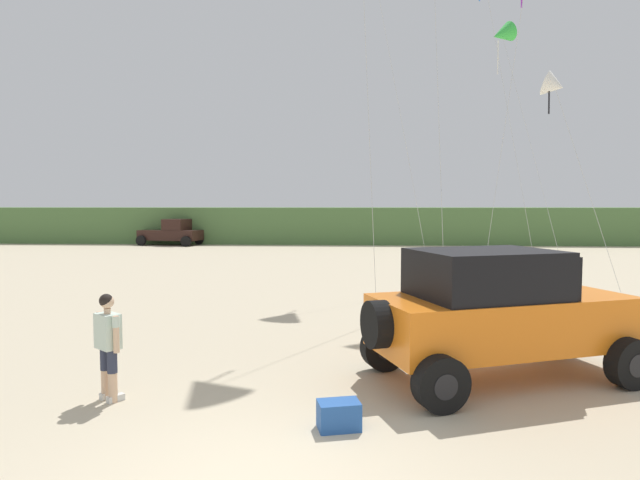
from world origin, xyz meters
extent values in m
cube|color=#4C703D|center=(5.21, 39.29, 1.41)|extent=(90.00, 9.85, 2.83)
cube|color=orange|center=(3.69, 3.73, 1.01)|extent=(4.76, 3.23, 0.90)
cube|color=orange|center=(5.25, 4.29, 1.38)|extent=(1.61, 1.97, 0.12)
cube|color=black|center=(3.37, 3.61, 1.86)|extent=(2.76, 2.44, 0.80)
cube|color=black|center=(4.49, 4.02, 1.82)|extent=(0.67, 1.61, 0.72)
cube|color=black|center=(5.84, 4.51, 0.74)|extent=(0.80, 1.76, 0.28)
cylinder|color=black|center=(1.51, 2.94, 1.11)|extent=(0.55, 0.83, 0.77)
cylinder|color=black|center=(4.99, 5.30, 0.42)|extent=(0.89, 0.57, 0.84)
cylinder|color=black|center=(4.99, 5.30, 0.42)|extent=(0.46, 0.43, 0.38)
cylinder|color=black|center=(5.69, 3.36, 0.42)|extent=(0.89, 0.57, 0.84)
cylinder|color=black|center=(5.69, 3.36, 0.42)|extent=(0.46, 0.43, 0.38)
cylinder|color=black|center=(1.70, 4.10, 0.42)|extent=(0.89, 0.57, 0.84)
cylinder|color=black|center=(1.70, 4.10, 0.42)|extent=(0.46, 0.43, 0.38)
cylinder|color=black|center=(2.40, 2.16, 0.42)|extent=(0.89, 0.57, 0.84)
cylinder|color=black|center=(2.40, 2.16, 0.42)|extent=(0.46, 0.43, 0.38)
cylinder|color=#DBB28E|center=(-2.73, 2.40, 0.25)|extent=(0.14, 0.14, 0.49)
cylinder|color=#2D3347|center=(-2.73, 2.40, 0.64)|extent=(0.15, 0.15, 0.36)
cube|color=silver|center=(-2.70, 2.43, 0.05)|extent=(0.25, 0.27, 0.10)
cylinder|color=#DBB28E|center=(-2.55, 2.26, 0.25)|extent=(0.14, 0.14, 0.49)
cylinder|color=#2D3347|center=(-2.55, 2.26, 0.64)|extent=(0.15, 0.15, 0.36)
cube|color=silver|center=(-2.53, 2.29, 0.05)|extent=(0.25, 0.27, 0.10)
cube|color=silver|center=(-2.64, 2.33, 1.09)|extent=(0.48, 0.45, 0.54)
cylinder|color=#DBB28E|center=(-2.84, 2.49, 1.08)|extent=(0.09, 0.09, 0.56)
cylinder|color=silver|center=(-2.84, 2.49, 1.27)|extent=(0.11, 0.11, 0.16)
cylinder|color=#DBB28E|center=(-2.44, 2.17, 1.08)|extent=(0.09, 0.09, 0.56)
cylinder|color=silver|center=(-2.44, 2.17, 1.27)|extent=(0.11, 0.11, 0.16)
cylinder|color=#DBB28E|center=(-2.64, 2.33, 1.40)|extent=(0.10, 0.10, 0.08)
sphere|color=#DBB28E|center=(-2.64, 2.33, 1.54)|extent=(0.21, 0.21, 0.21)
sphere|color=black|center=(-2.65, 2.32, 1.56)|extent=(0.21, 0.21, 0.21)
cube|color=#23519E|center=(0.93, 1.49, 0.19)|extent=(0.63, 0.48, 0.38)
cube|color=black|center=(-12.61, 33.75, 0.76)|extent=(4.87, 2.72, 0.76)
cube|color=black|center=(-12.07, 33.65, 1.56)|extent=(1.91, 2.07, 0.84)
cylinder|color=black|center=(-10.60, 34.44, 0.38)|extent=(0.80, 0.40, 0.76)
cylinder|color=black|center=(-10.99, 32.37, 0.38)|extent=(0.80, 0.40, 0.76)
cylinder|color=black|center=(-14.23, 35.12, 0.38)|extent=(0.80, 0.40, 0.76)
cylinder|color=black|center=(-14.62, 33.06, 0.38)|extent=(0.80, 0.40, 0.76)
cone|color=white|center=(7.53, 12.00, 6.83)|extent=(1.08, 1.05, 1.14)
cylinder|color=black|center=(7.38, 12.00, 6.29)|extent=(0.05, 0.08, 0.73)
cylinder|color=silver|center=(8.25, 11.00, 3.44)|extent=(1.47, 2.02, 6.79)
cylinder|color=silver|center=(1.45, 9.38, 7.72)|extent=(0.63, 2.67, 15.34)
cylinder|color=silver|center=(2.78, 14.59, 7.04)|extent=(2.43, 2.29, 13.99)
cylinder|color=silver|center=(3.62, 10.67, 7.10)|extent=(0.12, 4.65, 14.10)
cone|color=green|center=(7.65, 18.59, 10.51)|extent=(1.33, 1.41, 1.39)
cylinder|color=white|center=(7.50, 18.59, 9.51)|extent=(0.05, 0.07, 1.46)
cylinder|color=silver|center=(8.11, 15.77, 5.28)|extent=(0.93, 5.65, 10.46)
cylinder|color=silver|center=(7.23, 15.81, 6.52)|extent=(1.12, 4.53, 12.94)
cylinder|color=silver|center=(6.05, 12.23, 5.36)|extent=(1.58, 1.12, 10.61)
camera|label=1|loc=(1.09, -5.44, 3.02)|focal=29.60mm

